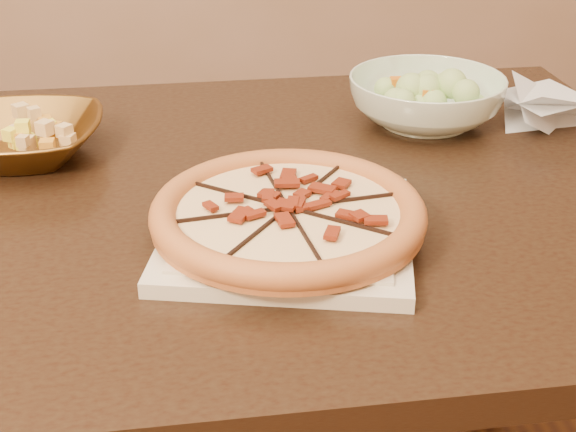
# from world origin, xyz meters

# --- Properties ---
(dining_table) EXTENTS (1.41, 0.95, 0.75)m
(dining_table) POSITION_xyz_m (0.17, 0.09, 0.65)
(dining_table) COLOR black
(dining_table) RESTS_ON floor
(plate) EXTENTS (0.32, 0.32, 0.02)m
(plate) POSITION_xyz_m (0.29, -0.05, 0.76)
(plate) COLOR beige
(plate) RESTS_ON dining_table
(pizza) EXTENTS (0.31, 0.31, 0.03)m
(pizza) POSITION_xyz_m (0.29, -0.05, 0.78)
(pizza) COLOR #C38548
(pizza) RESTS_ON plate
(bronze_bowl) EXTENTS (0.24, 0.24, 0.06)m
(bronze_bowl) POSITION_xyz_m (-0.06, 0.21, 0.78)
(bronze_bowl) COLOR brown
(bronze_bowl) RESTS_ON dining_table
(mixed_dish) EXTENTS (0.11, 0.11, 0.03)m
(mixed_dish) POSITION_xyz_m (-0.06, 0.21, 0.82)
(mixed_dish) COLOR tan
(mixed_dish) RESTS_ON bronze_bowl
(salad_bowl) EXTENTS (0.30, 0.30, 0.07)m
(salad_bowl) POSITION_xyz_m (0.54, 0.29, 0.79)
(salad_bowl) COLOR silver
(salad_bowl) RESTS_ON dining_table
(salad) EXTENTS (0.12, 0.12, 0.04)m
(salad) POSITION_xyz_m (0.54, 0.29, 0.84)
(salad) COLOR #A2C56C
(salad) RESTS_ON salad_bowl
(cling_film) EXTENTS (0.19, 0.17, 0.05)m
(cling_film) POSITION_xyz_m (0.71, 0.27, 0.78)
(cling_film) COLOR silver
(cling_film) RESTS_ON dining_table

